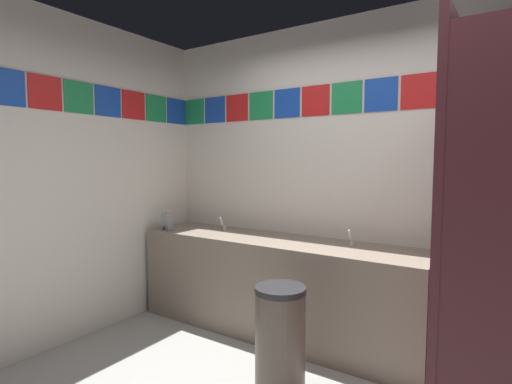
# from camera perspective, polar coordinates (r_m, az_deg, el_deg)

# --- Properties ---
(wall_back) EXTENTS (4.22, 0.09, 2.68)m
(wall_back) POSITION_cam_1_polar(r_m,az_deg,el_deg) (3.35, 17.53, 1.76)
(wall_back) COLOR silver
(wall_back) RESTS_ON ground_plane
(wall_side) EXTENTS (0.09, 3.04, 2.68)m
(wall_side) POSITION_cam_1_polar(r_m,az_deg,el_deg) (3.50, -28.11, 1.54)
(wall_side) COLOR silver
(wall_side) RESTS_ON ground_plane
(vanity_counter) EXTENTS (2.55, 0.61, 0.82)m
(vanity_counter) POSITION_cam_1_polar(r_m,az_deg,el_deg) (3.51, 2.81, -13.29)
(vanity_counter) COLOR gray
(vanity_counter) RESTS_ON ground_plane
(faucet_left) EXTENTS (0.04, 0.10, 0.14)m
(faucet_left) POSITION_cam_1_polar(r_m,az_deg,el_deg) (3.83, -4.73, -4.75)
(faucet_left) COLOR silver
(faucet_left) RESTS_ON vanity_counter
(faucet_right) EXTENTS (0.04, 0.10, 0.14)m
(faucet_right) POSITION_cam_1_polar(r_m,az_deg,el_deg) (3.21, 13.59, -6.68)
(faucet_right) COLOR silver
(faucet_right) RESTS_ON vanity_counter
(soap_dispenser) EXTENTS (0.09, 0.09, 0.16)m
(soap_dispenser) POSITION_cam_1_polar(r_m,az_deg,el_deg) (3.95, -12.74, -4.18)
(soap_dispenser) COLOR gray
(soap_dispenser) RESTS_ON vanity_counter
(stall_divider) EXTENTS (0.92, 1.56, 2.09)m
(stall_divider) POSITION_cam_1_polar(r_m,az_deg,el_deg) (2.17, 30.74, -8.05)
(stall_divider) COLOR #471E23
(stall_divider) RESTS_ON ground_plane
(trash_bin) EXTENTS (0.34, 0.34, 0.68)m
(trash_bin) POSITION_cam_1_polar(r_m,az_deg,el_deg) (2.76, 3.51, -20.21)
(trash_bin) COLOR brown
(trash_bin) RESTS_ON ground_plane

